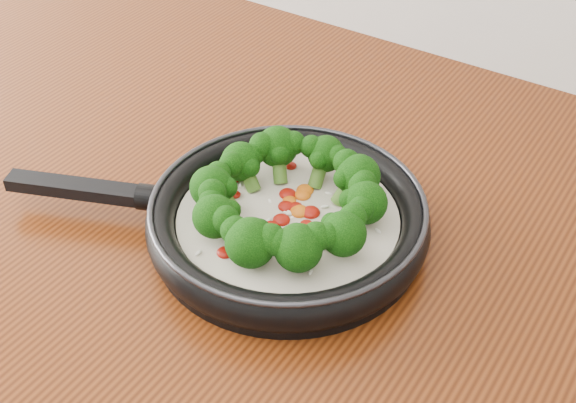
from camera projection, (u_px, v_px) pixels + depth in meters
The scene contains 1 object.
skillet at pixel (286, 215), 0.78m from camera, with size 0.48×0.38×0.08m.
Camera 1 is at (0.30, 0.54, 1.44)m, focal length 47.29 mm.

